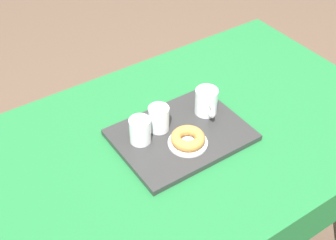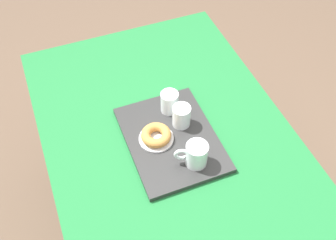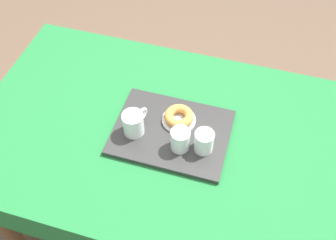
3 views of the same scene
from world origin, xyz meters
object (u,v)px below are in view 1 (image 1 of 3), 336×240
at_px(dining_table, 188,155).
at_px(donut_plate_left, 188,143).
at_px(water_glass_near, 159,119).
at_px(water_glass_far, 140,131).
at_px(sugar_donut_left, 188,138).
at_px(tea_mug_left, 206,102).
at_px(serving_tray, 182,136).

height_order(dining_table, donut_plate_left, donut_plate_left).
bearing_deg(water_glass_near, dining_table, 144.31).
xyz_separation_m(water_glass_far, sugar_donut_left, (-0.12, 0.10, -0.02)).
bearing_deg(tea_mug_left, water_glass_far, -1.10).
distance_m(donut_plate_left, sugar_donut_left, 0.02).
bearing_deg(water_glass_far, tea_mug_left, 178.90).
distance_m(serving_tray, sugar_donut_left, 0.06).
distance_m(water_glass_near, donut_plate_left, 0.12).
relative_size(serving_tray, water_glass_far, 4.87).
relative_size(dining_table, sugar_donut_left, 13.07).
height_order(tea_mug_left, donut_plate_left, tea_mug_left).
bearing_deg(water_glass_near, donut_plate_left, 107.37).
height_order(water_glass_far, sugar_donut_left, water_glass_far).
xyz_separation_m(tea_mug_left, water_glass_far, (0.26, -0.00, -0.00)).
xyz_separation_m(dining_table, water_glass_far, (0.16, -0.04, 0.16)).
xyz_separation_m(donut_plate_left, sugar_donut_left, (0.00, 0.00, 0.02)).
bearing_deg(water_glass_near, sugar_donut_left, 107.37).
bearing_deg(tea_mug_left, serving_tray, 17.82).
xyz_separation_m(water_glass_far, donut_plate_left, (-0.12, 0.10, -0.04)).
height_order(serving_tray, water_glass_far, water_glass_far).
xyz_separation_m(water_glass_near, sugar_donut_left, (-0.04, 0.11, -0.01)).
bearing_deg(water_glass_far, serving_tray, 159.90).
relative_size(water_glass_near, sugar_donut_left, 0.79).
bearing_deg(dining_table, donut_plate_left, 49.10).
height_order(serving_tray, donut_plate_left, donut_plate_left).
height_order(tea_mug_left, sugar_donut_left, tea_mug_left).
relative_size(serving_tray, tea_mug_left, 3.68).
xyz_separation_m(serving_tray, donut_plate_left, (0.01, 0.05, 0.01)).
distance_m(dining_table, water_glass_near, 0.19).
xyz_separation_m(dining_table, donut_plate_left, (0.05, 0.05, 0.13)).
relative_size(tea_mug_left, water_glass_far, 1.32).
bearing_deg(serving_tray, water_glass_far, -20.10).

